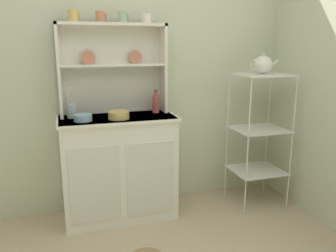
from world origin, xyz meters
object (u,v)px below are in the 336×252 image
object	(u,v)px
hutch_cabinet	(119,166)
hutch_shelf_unit	(112,62)
utensil_jar	(72,110)
porcelain_teapot	(263,65)
jam_bottle	(156,103)
bakers_rack	(259,125)
cup_gold_0	(73,16)
bowl_mixing_large	(83,118)

from	to	relation	value
hutch_cabinet	hutch_shelf_unit	distance (m)	0.86
utensil_jar	porcelain_teapot	world-z (taller)	porcelain_teapot
hutch_cabinet	porcelain_teapot	distance (m)	1.49
jam_bottle	bakers_rack	bearing A→B (deg)	-12.44
cup_gold_0	bowl_mixing_large	distance (m)	0.78
bowl_mixing_large	jam_bottle	distance (m)	0.64
bakers_rack	cup_gold_0	world-z (taller)	cup_gold_0
bowl_mixing_large	jam_bottle	world-z (taller)	jam_bottle
cup_gold_0	utensil_jar	distance (m)	0.73
hutch_shelf_unit	cup_gold_0	world-z (taller)	cup_gold_0
bakers_rack	bowl_mixing_large	xyz separation A→B (m)	(-1.51, 0.04, 0.15)
jam_bottle	porcelain_teapot	xyz separation A→B (m)	(0.89, -0.20, 0.32)
cup_gold_0	hutch_cabinet	bearing A→B (deg)	-22.92
cup_gold_0	utensil_jar	bearing A→B (deg)	-142.03
hutch_shelf_unit	cup_gold_0	size ratio (longest dim) A/B	9.56
hutch_cabinet	cup_gold_0	distance (m)	1.24
hutch_cabinet	bakers_rack	world-z (taller)	bakers_rack
hutch_cabinet	porcelain_teapot	xyz separation A→B (m)	(1.24, -0.11, 0.82)
cup_gold_0	utensil_jar	xyz separation A→B (m)	(-0.06, -0.04, -0.72)
hutch_cabinet	bakers_rack	size ratio (longest dim) A/B	0.79
hutch_shelf_unit	bakers_rack	distance (m)	1.38
jam_bottle	utensil_jar	distance (m)	0.69
porcelain_teapot	hutch_cabinet	bearing A→B (deg)	174.87
hutch_shelf_unit	cup_gold_0	distance (m)	0.46
hutch_cabinet	bowl_mixing_large	bearing A→B (deg)	-164.96
hutch_cabinet	cup_gold_0	xyz separation A→B (m)	(-0.29, 0.12, 1.20)
bakers_rack	porcelain_teapot	bearing A→B (deg)	180.00
cup_gold_0	jam_bottle	bearing A→B (deg)	-3.25
hutch_shelf_unit	jam_bottle	xyz separation A→B (m)	(0.35, -0.08, -0.34)
hutch_shelf_unit	hutch_cabinet	bearing A→B (deg)	-90.00
porcelain_teapot	bakers_rack	bearing A→B (deg)	-0.00
bowl_mixing_large	jam_bottle	size ratio (longest dim) A/B	0.71
hutch_cabinet	utensil_jar	size ratio (longest dim) A/B	3.77
bowl_mixing_large	porcelain_teapot	world-z (taller)	porcelain_teapot
hutch_shelf_unit	jam_bottle	world-z (taller)	hutch_shelf_unit
bakers_rack	bowl_mixing_large	distance (m)	1.52
hutch_shelf_unit	bakers_rack	size ratio (longest dim) A/B	0.74
hutch_shelf_unit	bowl_mixing_large	world-z (taller)	hutch_shelf_unit
hutch_shelf_unit	jam_bottle	bearing A→B (deg)	-12.54
jam_bottle	porcelain_teapot	size ratio (longest dim) A/B	0.79
bowl_mixing_large	hutch_cabinet	bearing A→B (deg)	15.04
utensil_jar	porcelain_teapot	size ratio (longest dim) A/B	1.01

